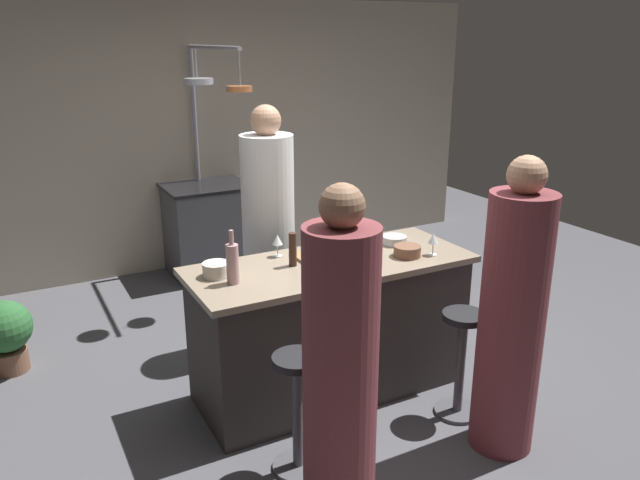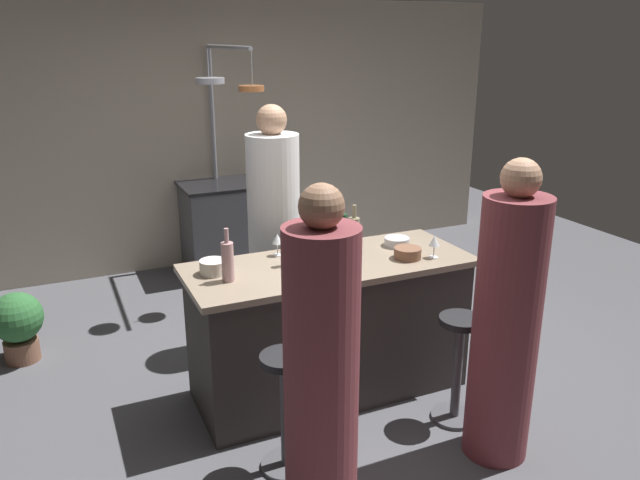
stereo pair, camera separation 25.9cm
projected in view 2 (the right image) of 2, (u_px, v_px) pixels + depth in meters
name	position (u px, v px, depth m)	size (l,w,h in m)	color
ground_plane	(329.00, 389.00, 4.15)	(9.00, 9.00, 0.00)	#4C4C51
back_wall	(209.00, 135.00, 6.21)	(6.40, 0.16, 2.60)	#BCAD99
kitchen_island	(330.00, 327.00, 4.01)	(1.80, 0.72, 0.90)	#332D2B
stove_range	(225.00, 227.00, 6.13)	(0.80, 0.64, 0.89)	#47474C
chef	(274.00, 238.00, 4.56)	(0.38, 0.38, 1.80)	white
bar_stool_right	(458.00, 364.00, 3.71)	(0.28, 0.28, 0.68)	#4C4C51
guest_right	(506.00, 326.00, 3.29)	(0.35, 0.35, 1.68)	brown
bar_stool_left	(285.00, 407.00, 3.28)	(0.28, 0.28, 0.68)	#4C4C51
guest_left	(321.00, 373.00, 2.85)	(0.35, 0.35, 1.66)	brown
overhead_pot_rack	(222.00, 114.00, 5.47)	(0.56, 1.29, 2.17)	gray
potted_plant	(18.00, 323.00, 4.43)	(0.36, 0.36, 0.52)	brown
cutting_board	(318.00, 255.00, 3.97)	(0.32, 0.22, 0.02)	#997047
pepper_mill	(291.00, 249.00, 3.79)	(0.05, 0.05, 0.21)	#382319
wine_bottle_green	(342.00, 229.00, 4.13)	(0.07, 0.07, 0.31)	#193D23
wine_bottle_white	(354.00, 235.00, 3.98)	(0.07, 0.07, 0.33)	gray
wine_bottle_rose	(228.00, 261.00, 3.53)	(0.07, 0.07, 0.32)	#B78C8E
wine_glass_near_right_guest	(434.00, 242.00, 3.91)	(0.07, 0.07, 0.15)	silver
wine_glass_near_left_guest	(277.00, 240.00, 3.95)	(0.07, 0.07, 0.15)	silver
mixing_bowl_wooden	(407.00, 253.00, 3.92)	(0.17, 0.17, 0.07)	brown
mixing_bowl_steel	(397.00, 242.00, 4.16)	(0.17, 0.17, 0.06)	#B7B7BC
mixing_bowl_ceramic	(213.00, 267.00, 3.67)	(0.16, 0.16, 0.08)	silver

